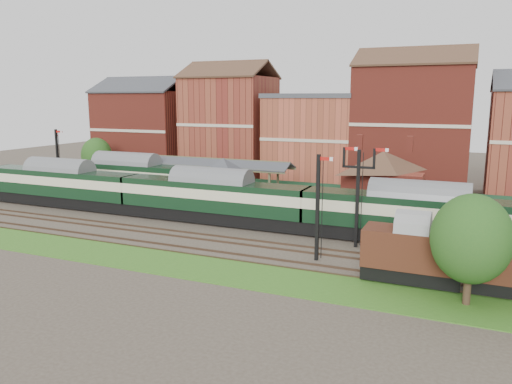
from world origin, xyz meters
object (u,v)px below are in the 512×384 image
at_px(signal_box, 224,185).
at_px(dmu_train, 212,197).
at_px(goods_van_a, 412,251).
at_px(semaphore_bracket, 358,192).
at_px(platform_railcar, 127,177).

bearing_deg(signal_box, dmu_train, -84.08).
bearing_deg(goods_van_a, dmu_train, 155.42).
relative_size(semaphore_bracket, goods_van_a, 1.32).
bearing_deg(semaphore_bracket, dmu_train, 170.35).
bearing_deg(semaphore_bracket, goods_van_a, -52.56).
height_order(platform_railcar, goods_van_a, platform_railcar).
height_order(signal_box, dmu_train, signal_box).
bearing_deg(dmu_train, signal_box, 95.92).
bearing_deg(semaphore_bracket, platform_railcar, 163.17).
xyz_separation_m(semaphore_bracket, dmu_train, (-14.70, 2.50, -2.06)).
bearing_deg(goods_van_a, platform_railcar, 155.94).
height_order(signal_box, goods_van_a, signal_box).
height_order(semaphore_bracket, goods_van_a, semaphore_bracket).
relative_size(signal_box, dmu_train, 0.10).
relative_size(signal_box, semaphore_bracket, 0.73).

